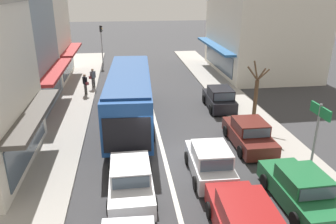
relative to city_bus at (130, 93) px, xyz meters
name	(u,v)px	position (x,y,z in m)	size (l,w,h in m)	color
ground_plane	(164,158)	(1.54, -4.99, -1.88)	(140.00, 140.00, 0.00)	#353538
lane_centre_line	(156,126)	(1.54, -0.99, -1.88)	(0.20, 28.00, 0.01)	silver
sidewalk_left	(49,119)	(-5.26, 1.01, -1.81)	(5.20, 44.00, 0.14)	#A39E96
kerb_right	(242,109)	(7.74, 1.01, -1.82)	(2.80, 44.00, 0.12)	#A39E96
shopfront_far_end	(26,32)	(-8.64, 11.18, 2.48)	(7.64, 7.34, 8.73)	silver
building_right_far	(261,27)	(13.02, 11.46, 2.56)	(9.22, 11.16, 8.89)	silver
city_bus	(130,93)	(0.00, 0.00, 0.00)	(3.13, 10.97, 3.23)	#1E4C99
hatchback_adjacent_lane_trail	(210,162)	(3.35, -6.91, -1.17)	(1.90, 3.74, 1.54)	silver
sedan_behind_bus_near	(131,180)	(-0.21, -7.83, -1.22)	(1.91, 4.20, 1.47)	silver
parked_sedan_kerb_front	(301,190)	(6.33, -9.43, -1.22)	(1.97, 4.24, 1.47)	#1E6638
parked_sedan_kerb_second	(249,134)	(6.20, -4.22, -1.22)	(1.92, 4.21, 1.47)	#561E19
parked_hatchback_kerb_third	(219,99)	(6.26, 1.64, -1.17)	(1.91, 3.75, 1.54)	black
traffic_light_downstreet	(101,38)	(-2.55, 16.99, 0.97)	(0.33, 0.24, 4.20)	gray
directional_road_sign	(318,125)	(7.62, -7.87, 0.80)	(0.10, 1.40, 3.60)	gray
street_tree_right	(256,96)	(7.62, -1.34, -0.07)	(1.42, 1.71, 3.86)	brown
pedestrian_with_handbag_near	(85,83)	(-3.32, 5.70, -0.81)	(0.50, 0.60, 1.63)	#4C4742
pedestrian_browsing_midblock	(93,77)	(-2.87, 7.48, -0.81)	(0.55, 0.56, 1.63)	#4C4742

